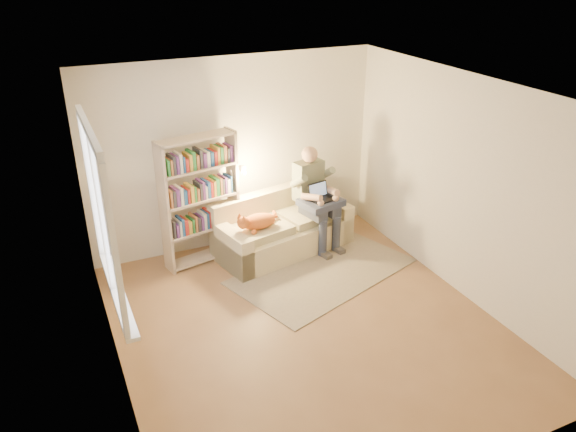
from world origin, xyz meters
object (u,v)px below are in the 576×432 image
person (314,193)px  cat (258,221)px  sofa (282,230)px  bookshelf (200,194)px  laptop (321,195)px

person → cat: (-0.89, -0.16, -0.17)m
sofa → bookshelf: (-1.07, 0.16, 0.67)m
person → sofa: bearing=162.0°
cat → laptop: 0.94m
cat → bookshelf: size_ratio=0.39×
person → cat: size_ratio=2.11×
laptop → sofa: bearing=148.2°
bookshelf → laptop: bearing=-24.2°
person → bookshelf: 1.56m
cat → bookshelf: bookshelf is taller
person → cat: person is taller
laptop → person: bearing=90.2°
sofa → bookshelf: size_ratio=1.15×
bookshelf → cat: bearing=-41.8°
person → laptop: person is taller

